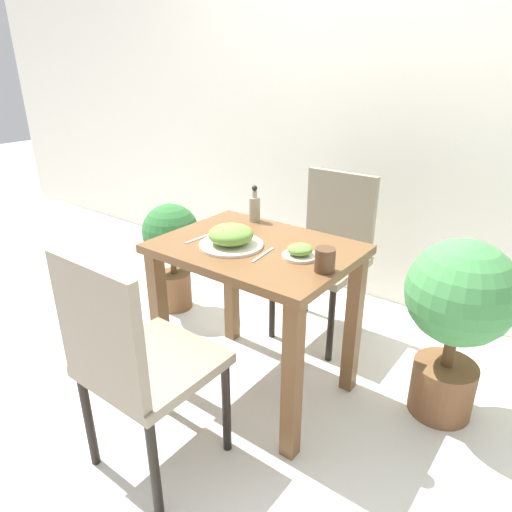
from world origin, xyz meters
The scene contains 13 objects.
ground_plane centered at (0.00, 0.00, 0.00)m, with size 16.00×16.00×0.00m, color silver.
wall_back centered at (0.00, 1.20, 1.30)m, with size 8.00×0.05×2.60m.
dining_table centered at (0.00, 0.00, 0.57)m, with size 0.81×0.60×0.72m.
chair_near centered at (-0.04, -0.64, 0.50)m, with size 0.42×0.42×0.89m.
chair_far centered at (0.00, 0.65, 0.50)m, with size 0.42×0.42×0.89m.
food_plate centered at (-0.07, -0.07, 0.76)m, with size 0.27×0.27×0.09m.
side_plate centered at (0.21, 0.00, 0.74)m, with size 0.14×0.14×0.05m.
drink_cup centered at (0.35, -0.06, 0.76)m, with size 0.08×0.08×0.09m.
sauce_bottle centered at (-0.19, 0.25, 0.79)m, with size 0.05×0.05×0.17m.
fork_utensil centered at (-0.24, -0.07, 0.72)m, with size 0.02×0.19×0.00m.
spoon_utensil centered at (0.09, -0.07, 0.72)m, with size 0.03×0.16×0.00m.
potted_plant_left centered at (-0.86, 0.30, 0.42)m, with size 0.34×0.34×0.67m.
potted_plant_right centered at (0.75, 0.35, 0.50)m, with size 0.43×0.43×0.80m.
Camera 1 is at (1.06, -1.41, 1.42)m, focal length 32.00 mm.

